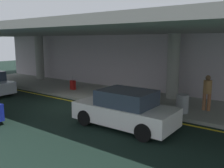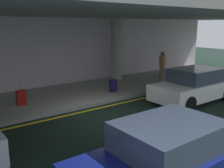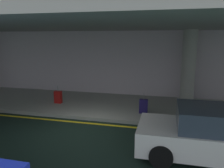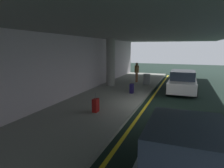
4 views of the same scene
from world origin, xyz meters
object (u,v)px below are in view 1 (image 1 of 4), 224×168
Objects in this scene: support_column_far_left at (40,58)px; traveler_with_luggage at (207,90)px; car_white at (125,109)px; suitcase_upright_primary at (73,85)px; support_column_left_mid at (173,66)px; trash_bin_steel at (182,104)px; suitcase_upright_secondary at (122,95)px.

traveler_with_luggage is (14.35, -1.51, -0.86)m from support_column_far_left.
car_white is 7.54m from suitcase_upright_primary.
car_white is at bearing -87.07° from support_column_left_mid.
support_column_left_mid reaches higher than trash_bin_steel.
support_column_far_left reaches higher than suitcase_upright_secondary.
traveler_with_luggage is 1.40m from trash_bin_steel.
support_column_far_left is at bearing -112.88° from traveler_with_luggage.
suitcase_upright_secondary is at bearing -53.88° from car_white.
traveler_with_luggage reaches higher than car_white.
traveler_with_luggage is 1.87× the size of suitcase_upright_primary.
traveler_with_luggage reaches higher than suitcase_upright_secondary.
car_white is 4.82× the size of trash_bin_steel.
support_column_left_mid is 4.29× the size of trash_bin_steel.
support_column_far_left is 13.88m from trash_bin_steel.
suitcase_upright_primary is (5.66, -1.70, -1.51)m from support_column_far_left.
suitcase_upright_primary is 1.00× the size of suitcase_upright_secondary.
support_column_far_left is 12.00m from support_column_left_mid.
traveler_with_luggage is 1.87× the size of suitcase_upright_secondary.
support_column_far_left is 2.17× the size of traveler_with_luggage.
suitcase_upright_secondary is 1.06× the size of trash_bin_steel.
suitcase_upright_secondary is (10.03, -2.24, -1.51)m from support_column_far_left.
suitcase_upright_primary is 7.96m from trash_bin_steel.
trash_bin_steel is at bearing -115.15° from car_white.
support_column_left_mid is 3.30m from trash_bin_steel.
traveler_with_luggage is at bearing -32.70° from support_column_left_mid.
support_column_left_mid reaches higher than suitcase_upright_primary.
trash_bin_steel is at bearing 17.05° from suitcase_upright_primary.
suitcase_upright_secondary is at bearing 16.05° from suitcase_upright_primary.
car_white reaches higher than suitcase_upright_secondary.
support_column_far_left is 10.39m from suitcase_upright_secondary.
support_column_far_left is 1.00× the size of support_column_left_mid.
car_white is 2.44× the size of traveler_with_luggage.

